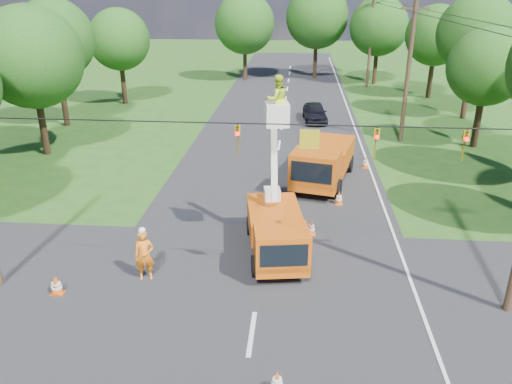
# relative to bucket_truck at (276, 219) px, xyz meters

# --- Properties ---
(ground) EXTENTS (140.00, 140.00, 0.00)m
(ground) POSITION_rel_bucket_truck_xyz_m (-0.51, 14.84, -1.58)
(ground) COLOR #225018
(ground) RESTS_ON ground
(road_main) EXTENTS (12.00, 100.00, 0.06)m
(road_main) POSITION_rel_bucket_truck_xyz_m (-0.51, 14.84, -1.58)
(road_main) COLOR black
(road_main) RESTS_ON ground
(road_cross) EXTENTS (56.00, 10.00, 0.07)m
(road_cross) POSITION_rel_bucket_truck_xyz_m (-0.51, -3.16, -1.58)
(road_cross) COLOR black
(road_cross) RESTS_ON ground
(edge_line) EXTENTS (0.12, 90.00, 0.02)m
(edge_line) POSITION_rel_bucket_truck_xyz_m (5.09, 14.84, -1.58)
(edge_line) COLOR silver
(edge_line) RESTS_ON ground
(bucket_truck) EXTENTS (2.81, 5.65, 7.19)m
(bucket_truck) POSITION_rel_bucket_truck_xyz_m (0.00, 0.00, 0.00)
(bucket_truck) COLOR #CE480E
(bucket_truck) RESTS_ON ground
(second_truck) EXTENTS (3.84, 6.87, 2.44)m
(second_truck) POSITION_rel_bucket_truck_xyz_m (2.16, 8.10, -0.31)
(second_truck) COLOR #CE480E
(second_truck) RESTS_ON ground
(ground_worker) EXTENTS (0.83, 0.65, 2.01)m
(ground_worker) POSITION_rel_bucket_truck_xyz_m (-4.74, -2.28, -0.57)
(ground_worker) COLOR orange
(ground_worker) RESTS_ON ground
(distant_car) EXTENTS (2.11, 4.48, 1.48)m
(distant_car) POSITION_rel_bucket_truck_xyz_m (2.05, 21.69, -0.83)
(distant_car) COLOR black
(distant_car) RESTS_ON ground
(traffic_cone_1) EXTENTS (0.38, 0.38, 0.71)m
(traffic_cone_1) POSITION_rel_bucket_truck_xyz_m (0.40, -7.51, -1.22)
(traffic_cone_1) COLOR #DA520B
(traffic_cone_1) RESTS_ON ground
(traffic_cone_2) EXTENTS (0.38, 0.38, 0.71)m
(traffic_cone_2) POSITION_rel_bucket_truck_xyz_m (1.47, 1.82, -1.22)
(traffic_cone_2) COLOR #DA520B
(traffic_cone_2) RESTS_ON ground
(traffic_cone_3) EXTENTS (0.38, 0.38, 0.71)m
(traffic_cone_3) POSITION_rel_bucket_truck_xyz_m (2.90, 5.24, -1.22)
(traffic_cone_3) COLOR #DA520B
(traffic_cone_3) RESTS_ON ground
(traffic_cone_4) EXTENTS (0.38, 0.38, 0.71)m
(traffic_cone_4) POSITION_rel_bucket_truck_xyz_m (-7.58, -3.53, -1.22)
(traffic_cone_4) COLOR #DA520B
(traffic_cone_4) RESTS_ON ground
(traffic_cone_5) EXTENTS (0.38, 0.38, 0.71)m
(traffic_cone_5) POSITION_rel_bucket_truck_xyz_m (-7.65, -3.53, -1.22)
(traffic_cone_5) COLOR #DA520B
(traffic_cone_5) RESTS_ON ground
(traffic_cone_7) EXTENTS (0.38, 0.38, 0.71)m
(traffic_cone_7) POSITION_rel_bucket_truck_xyz_m (4.86, 10.78, -1.22)
(traffic_cone_7) COLOR #DA520B
(traffic_cone_7) RESTS_ON ground
(pole_right_mid) EXTENTS (1.80, 0.30, 10.00)m
(pole_right_mid) POSITION_rel_bucket_truck_xyz_m (7.99, 16.84, 3.53)
(pole_right_mid) COLOR #4C3823
(pole_right_mid) RESTS_ON ground
(pole_right_far) EXTENTS (1.80, 0.30, 10.00)m
(pole_right_far) POSITION_rel_bucket_truck_xyz_m (7.99, 36.84, 3.53)
(pole_right_far) COLOR #4C3823
(pole_right_far) RESTS_ON ground
(signal_span) EXTENTS (18.00, 0.29, 1.07)m
(signal_span) POSITION_rel_bucket_truck_xyz_m (1.71, -3.17, 4.30)
(signal_span) COLOR black
(signal_span) RESTS_ON ground
(tree_left_d) EXTENTS (6.20, 6.20, 9.24)m
(tree_left_d) POSITION_rel_bucket_truck_xyz_m (-15.51, 11.84, 4.55)
(tree_left_d) COLOR #382616
(tree_left_d) RESTS_ON ground
(tree_left_e) EXTENTS (5.80, 5.80, 9.41)m
(tree_left_e) POSITION_rel_bucket_truck_xyz_m (-17.31, 18.84, 4.91)
(tree_left_e) COLOR #382616
(tree_left_e) RESTS_ON ground
(tree_left_f) EXTENTS (5.40, 5.40, 8.40)m
(tree_left_f) POSITION_rel_bucket_truck_xyz_m (-15.31, 26.84, 4.11)
(tree_left_f) COLOR #382616
(tree_left_f) RESTS_ON ground
(tree_right_c) EXTENTS (5.00, 5.00, 7.83)m
(tree_right_c) POSITION_rel_bucket_truck_xyz_m (12.69, 15.84, 3.74)
(tree_right_c) COLOR #382616
(tree_right_c) RESTS_ON ground
(tree_right_d) EXTENTS (6.00, 6.00, 9.70)m
(tree_right_d) POSITION_rel_bucket_truck_xyz_m (14.29, 23.84, 5.10)
(tree_right_d) COLOR #382616
(tree_right_d) RESTS_ON ground
(tree_right_e) EXTENTS (5.60, 5.60, 8.63)m
(tree_right_e) POSITION_rel_bucket_truck_xyz_m (13.29, 31.84, 4.23)
(tree_right_e) COLOR #382616
(tree_right_e) RESTS_ON ground
(tree_far_a) EXTENTS (6.60, 6.60, 9.50)m
(tree_far_a) POSITION_rel_bucket_truck_xyz_m (-5.51, 39.84, 4.61)
(tree_far_a) COLOR #382616
(tree_far_a) RESTS_ON ground
(tree_far_b) EXTENTS (7.00, 7.00, 10.32)m
(tree_far_b) POSITION_rel_bucket_truck_xyz_m (2.49, 41.84, 5.23)
(tree_far_b) COLOR #382616
(tree_far_b) RESTS_ON ground
(tree_far_c) EXTENTS (6.20, 6.20, 9.18)m
(tree_far_c) POSITION_rel_bucket_truck_xyz_m (8.99, 38.84, 4.49)
(tree_far_c) COLOR #382616
(tree_far_c) RESTS_ON ground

